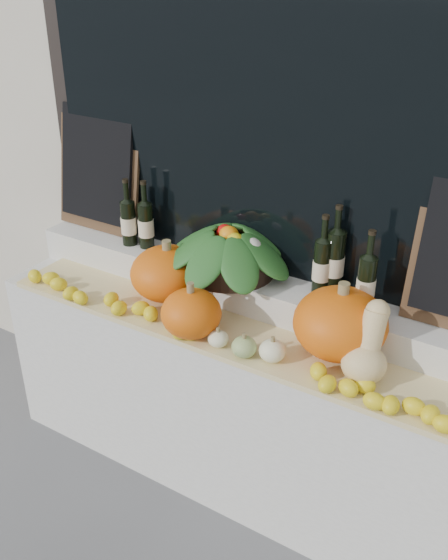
# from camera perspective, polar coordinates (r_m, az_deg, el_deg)

# --- Properties ---
(display_sill) EXTENTS (2.30, 0.55, 0.88)m
(display_sill) POSITION_cam_1_polar(r_m,az_deg,el_deg) (3.01, 0.77, -10.89)
(display_sill) COLOR silver
(display_sill) RESTS_ON ground
(rear_tier) EXTENTS (2.30, 0.25, 0.16)m
(rear_tier) POSITION_cam_1_polar(r_m,az_deg,el_deg) (2.82, 2.41, -1.01)
(rear_tier) COLOR silver
(rear_tier) RESTS_ON display_sill
(straw_bedding) EXTENTS (2.10, 0.32, 0.02)m
(straw_bedding) POSITION_cam_1_polar(r_m,az_deg,el_deg) (2.65, -0.57, -4.76)
(straw_bedding) COLOR tan
(straw_bedding) RESTS_ON display_sill
(pumpkin_left) EXTENTS (0.39, 0.39, 0.24)m
(pumpkin_left) POSITION_cam_1_polar(r_m,az_deg,el_deg) (2.83, -5.15, 0.61)
(pumpkin_left) COLOR orange
(pumpkin_left) RESTS_ON straw_bedding
(pumpkin_right) EXTENTS (0.45, 0.45, 0.28)m
(pumpkin_right) POSITION_cam_1_polar(r_m,az_deg,el_deg) (2.47, 10.58, -3.92)
(pumpkin_right) COLOR orange
(pumpkin_right) RESTS_ON straw_bedding
(pumpkin_center) EXTENTS (0.31, 0.31, 0.20)m
(pumpkin_center) POSITION_cam_1_polar(r_m,az_deg,el_deg) (2.56, -3.02, -3.06)
(pumpkin_center) COLOR orange
(pumpkin_center) RESTS_ON straw_bedding
(butternut_squash) EXTENTS (0.17, 0.22, 0.30)m
(butternut_squash) POSITION_cam_1_polar(r_m,az_deg,el_deg) (2.36, 12.94, -6.38)
(butternut_squash) COLOR #E3C386
(butternut_squash) RESTS_ON straw_bedding
(decorative_gourds) EXTENTS (0.50, 0.15, 0.14)m
(decorative_gourds) POSITION_cam_1_polar(r_m,az_deg,el_deg) (2.51, -0.54, -5.17)
(decorative_gourds) COLOR #386F21
(decorative_gourds) RESTS_ON straw_bedding
(lemon_heap) EXTENTS (2.20, 0.16, 0.06)m
(lemon_heap) POSITION_cam_1_polar(r_m,az_deg,el_deg) (2.55, -1.90, -5.08)
(lemon_heap) COLOR yellow
(lemon_heap) RESTS_ON straw_bedding
(produce_bowl) EXTENTS (0.64, 0.64, 0.23)m
(produce_bowl) POSITION_cam_1_polar(r_m,az_deg,el_deg) (2.77, 0.45, 2.79)
(produce_bowl) COLOR black
(produce_bowl) RESTS_ON rear_tier
(wine_bottle_far_left) EXTENTS (0.08, 0.08, 0.33)m
(wine_bottle_far_left) POSITION_cam_1_polar(r_m,az_deg,el_deg) (3.06, -8.72, 5.24)
(wine_bottle_far_left) COLOR black
(wine_bottle_far_left) RESTS_ON rear_tier
(wine_bottle_near_left) EXTENTS (0.08, 0.08, 0.34)m
(wine_bottle_near_left) POSITION_cam_1_polar(r_m,az_deg,el_deg) (3.02, -7.16, 5.05)
(wine_bottle_near_left) COLOR black
(wine_bottle_near_left) RESTS_ON rear_tier
(wine_bottle_tall) EXTENTS (0.08, 0.08, 0.40)m
(wine_bottle_tall) POSITION_cam_1_polar(r_m,az_deg,el_deg) (2.61, 10.04, 1.61)
(wine_bottle_tall) COLOR black
(wine_bottle_tall) RESTS_ON rear_tier
(wine_bottle_near_right) EXTENTS (0.08, 0.08, 0.36)m
(wine_bottle_near_right) POSITION_cam_1_polar(r_m,az_deg,el_deg) (2.61, 8.92, 1.20)
(wine_bottle_near_right) COLOR black
(wine_bottle_near_right) RESTS_ON rear_tier
(wine_bottle_far_right) EXTENTS (0.08, 0.08, 0.36)m
(wine_bottle_far_right) POSITION_cam_1_polar(r_m,az_deg,el_deg) (2.50, 12.84, -0.43)
(wine_bottle_far_right) COLOR black
(wine_bottle_far_right) RESTS_ON rear_tier
(chalkboard_left) EXTENTS (0.50, 0.13, 0.61)m
(chalkboard_left) POSITION_cam_1_polar(r_m,az_deg,el_deg) (3.21, -11.49, 10.03)
(chalkboard_left) COLOR #4C331E
(chalkboard_left) RESTS_ON rear_tier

